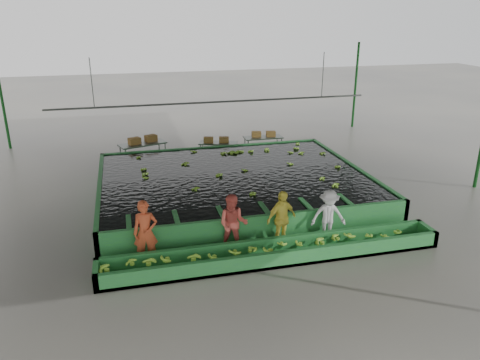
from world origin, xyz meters
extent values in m
plane|color=#66645C|center=(0.00, 0.00, 0.00)|extent=(80.00, 80.00, 0.00)
cube|color=gray|center=(0.00, 0.00, 5.00)|extent=(20.00, 22.00, 0.04)
cube|color=black|center=(0.00, 1.50, 0.85)|extent=(9.70, 7.70, 0.00)
cylinder|color=#59605B|center=(0.00, 5.00, 3.00)|extent=(0.08, 0.08, 14.00)
cylinder|color=#59605B|center=(-5.00, 5.00, 4.00)|extent=(0.04, 0.04, 2.00)
cylinder|color=#59605B|center=(5.00, 5.00, 4.00)|extent=(0.04, 0.04, 2.00)
imported|color=#C04926|center=(-3.56, -2.80, 0.94)|extent=(0.70, 0.47, 1.87)
imported|color=#D45347|center=(-1.04, -2.80, 0.90)|extent=(1.06, 0.95, 1.80)
imported|color=#ECDD49|center=(0.44, -2.80, 0.89)|extent=(1.13, 0.75, 1.78)
imported|color=silver|center=(1.97, -2.80, 0.83)|extent=(1.17, 0.81, 1.66)
camera|label=1|loc=(-3.89, -14.83, 6.80)|focal=35.00mm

